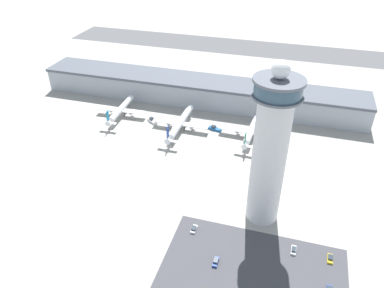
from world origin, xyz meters
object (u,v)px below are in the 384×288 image
object	(u,v)px
control_tower	(270,149)
service_truck_fuel	(152,121)
airplane_gate_bravo	(180,123)
car_navy_sedan	(294,250)
airplane_gate_charlie	(251,132)
service_truck_catering	(267,138)
car_maroon_suv	(194,229)
service_truck_baggage	(214,129)
car_grey_coupe	(330,258)
airplane_gate_alpha	(120,110)
car_blue_compact	(216,262)

from	to	relation	value
control_tower	service_truck_fuel	world-z (taller)	control_tower
airplane_gate_bravo	car_navy_sedan	size ratio (longest dim) A/B	9.16
airplane_gate_bravo	airplane_gate_charlie	size ratio (longest dim) A/B	1.13
service_truck_catering	car_maroon_suv	xyz separation A→B (m)	(-19.13, -75.65, -0.37)
service_truck_baggage	service_truck_fuel	bearing A→B (deg)	-177.14
airplane_gate_charlie	car_maroon_suv	xyz separation A→B (m)	(-10.25, -74.38, -3.78)
airplane_gate_bravo	service_truck_fuel	xyz separation A→B (m)	(-18.47, 3.95, -3.42)
airplane_gate_bravo	airplane_gate_charlie	bearing A→B (deg)	3.32
airplane_gate_charlie	service_truck_catering	xyz separation A→B (m)	(8.88, 1.27, -3.42)
car_grey_coupe	control_tower	bearing A→B (deg)	149.74
service_truck_catering	service_truck_baggage	bearing A→B (deg)	175.73
control_tower	airplane_gate_charlie	bearing A→B (deg)	103.43
airplane_gate_alpha	airplane_gate_charlie	xyz separation A→B (m)	(79.02, -2.80, -0.02)
service_truck_catering	car_blue_compact	xyz separation A→B (m)	(-7.20, -88.69, -0.34)
car_blue_compact	airplane_gate_alpha	bearing A→B (deg)	131.81
car_navy_sedan	car_grey_coupe	distance (m)	12.93
service_truck_fuel	service_truck_baggage	size ratio (longest dim) A/B	0.90
service_truck_baggage	car_blue_compact	xyz separation A→B (m)	(22.69, -90.92, -0.22)
car_navy_sedan	car_blue_compact	bearing A→B (deg)	-153.11
service_truck_fuel	car_blue_compact	size ratio (longest dim) A/B	1.61
airplane_gate_bravo	service_truck_catering	bearing A→B (deg)	4.21
control_tower	airplane_gate_bravo	bearing A→B (deg)	133.73
service_truck_fuel	service_truck_baggage	distance (m)	37.26
service_truck_catering	car_navy_sedan	bearing A→B (deg)	-75.75
airplane_gate_alpha	car_navy_sedan	xyz separation A→B (m)	(107.03, -76.86, -3.79)
airplane_gate_alpha	service_truck_catering	distance (m)	87.98
car_grey_coupe	car_blue_compact	world-z (taller)	car_blue_compact
service_truck_baggage	car_blue_compact	distance (m)	93.71
airplane_gate_bravo	car_maroon_suv	world-z (taller)	airplane_gate_bravo
airplane_gate_bravo	car_navy_sedan	distance (m)	98.77
airplane_gate_bravo	service_truck_fuel	world-z (taller)	airplane_gate_bravo
airplane_gate_alpha	car_navy_sedan	bearing A→B (deg)	-35.68
service_truck_baggage	car_navy_sedan	xyz separation A→B (m)	(49.02, -77.56, -0.22)
service_truck_fuel	car_blue_compact	xyz separation A→B (m)	(59.90, -89.06, -0.32)
airplane_gate_alpha	car_blue_compact	world-z (taller)	airplane_gate_alpha
airplane_gate_bravo	car_navy_sedan	bearing A→B (deg)	-46.64
airplane_gate_bravo	car_blue_compact	size ratio (longest dim) A/B	8.89
car_blue_compact	service_truck_catering	bearing A→B (deg)	85.36
car_maroon_suv	car_navy_sedan	size ratio (longest dim) A/B	0.98
airplane_gate_bravo	car_grey_coupe	world-z (taller)	airplane_gate_bravo
airplane_gate_charlie	car_maroon_suv	size ratio (longest dim) A/B	8.22
service_truck_fuel	car_grey_coupe	distance (m)	124.84
airplane_gate_charlie	car_blue_compact	bearing A→B (deg)	-88.90
airplane_gate_charlie	service_truck_catering	bearing A→B (deg)	8.15
service_truck_baggage	car_maroon_suv	distance (m)	78.62
control_tower	service_truck_baggage	distance (m)	78.00
service_truck_fuel	car_blue_compact	bearing A→B (deg)	-56.07
car_grey_coupe	car_blue_compact	size ratio (longest dim) A/B	0.98
service_truck_fuel	car_navy_sedan	xyz separation A→B (m)	(86.24, -75.70, -0.32)
control_tower	service_truck_fuel	distance (m)	99.19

